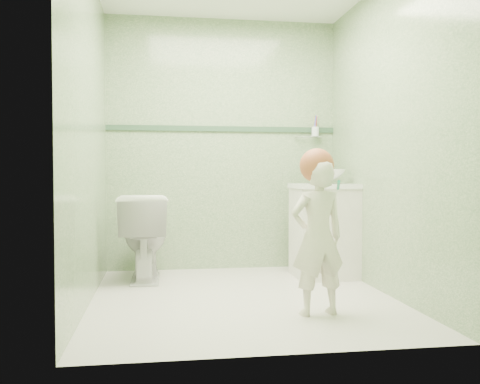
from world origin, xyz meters
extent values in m
plane|color=silver|center=(0.00, 0.00, 0.00)|extent=(2.50, 2.50, 0.00)
cube|color=gray|center=(0.00, 1.25, 1.20)|extent=(2.20, 0.04, 2.40)
cube|color=gray|center=(0.00, -1.25, 1.20)|extent=(2.20, 0.04, 2.40)
cube|color=gray|center=(-1.10, 0.00, 1.20)|extent=(0.04, 2.50, 2.40)
cube|color=gray|center=(1.10, 0.00, 1.20)|extent=(0.04, 2.50, 2.40)
cube|color=#315039|center=(0.00, 1.24, 1.35)|extent=(2.20, 0.02, 0.05)
cube|color=white|center=(0.84, 0.70, 0.40)|extent=(0.52, 0.50, 0.80)
cube|color=white|center=(0.84, 0.70, 0.81)|extent=(0.54, 0.52, 0.04)
imported|color=white|center=(0.84, 0.70, 0.89)|extent=(0.37, 0.37, 0.13)
cylinder|color=silver|center=(0.84, 0.90, 0.95)|extent=(0.03, 0.03, 0.18)
cylinder|color=silver|center=(0.84, 0.85, 1.03)|extent=(0.02, 0.12, 0.02)
cylinder|color=silver|center=(0.84, 1.20, 1.28)|extent=(0.26, 0.02, 0.02)
cylinder|color=silver|center=(0.90, 1.18, 1.33)|extent=(0.07, 0.07, 0.09)
cylinder|color=#BF4937|center=(0.91, 1.19, 1.40)|extent=(0.01, 0.01, 0.17)
cylinder|color=orange|center=(0.89, 1.18, 1.40)|extent=(0.01, 0.01, 0.17)
cylinder|color=purple|center=(0.90, 1.17, 1.40)|extent=(0.01, 0.01, 0.17)
cylinder|color=blue|center=(0.89, 1.17, 1.40)|extent=(0.01, 0.01, 0.17)
imported|color=white|center=(-0.74, 0.80, 0.37)|extent=(0.43, 0.74, 0.75)
imported|color=beige|center=(0.41, -0.53, 0.50)|extent=(0.40, 0.29, 1.01)
sphere|color=#AA5532|center=(0.41, -0.50, 0.97)|extent=(0.22, 0.22, 0.22)
cylinder|color=#199578|center=(0.50, -0.64, 0.85)|extent=(0.06, 0.14, 0.06)
cube|color=white|center=(0.44, -0.60, 0.89)|extent=(0.03, 0.03, 0.02)
camera|label=1|loc=(-0.61, -3.85, 0.92)|focal=39.82mm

